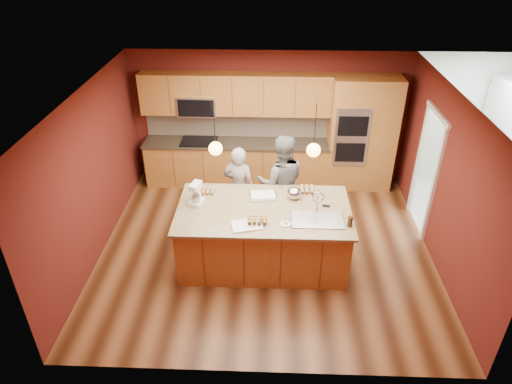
{
  "coord_description": "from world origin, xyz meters",
  "views": [
    {
      "loc": [
        0.07,
        -6.18,
        4.84
      ],
      "look_at": [
        -0.16,
        -0.1,
        1.16
      ],
      "focal_mm": 32.0,
      "sensor_mm": 36.0,
      "label": 1
    }
  ],
  "objects_px": {
    "island": "(264,234)",
    "mixing_bowl": "(294,193)",
    "stand_mixer": "(196,195)",
    "person_right": "(281,183)",
    "person_left": "(239,187)"
  },
  "relations": [
    {
      "from": "island",
      "to": "person_right",
      "type": "height_order",
      "value": "person_right"
    },
    {
      "from": "island",
      "to": "person_left",
      "type": "bearing_deg",
      "value": 115.04
    },
    {
      "from": "island",
      "to": "mixing_bowl",
      "type": "xyz_separation_m",
      "value": [
        0.46,
        0.33,
        0.58
      ]
    },
    {
      "from": "island",
      "to": "mixing_bowl",
      "type": "relative_size",
      "value": 11.42
    },
    {
      "from": "stand_mixer",
      "to": "person_left",
      "type": "bearing_deg",
      "value": 72.57
    },
    {
      "from": "island",
      "to": "mixing_bowl",
      "type": "distance_m",
      "value": 0.81
    },
    {
      "from": "island",
      "to": "person_right",
      "type": "distance_m",
      "value": 1.1
    },
    {
      "from": "island",
      "to": "stand_mixer",
      "type": "xyz_separation_m",
      "value": [
        -1.07,
        0.13,
        0.64
      ]
    },
    {
      "from": "mixing_bowl",
      "to": "person_right",
      "type": "bearing_deg",
      "value": 106.48
    },
    {
      "from": "person_left",
      "to": "mixing_bowl",
      "type": "height_order",
      "value": "person_left"
    },
    {
      "from": "person_left",
      "to": "stand_mixer",
      "type": "distance_m",
      "value": 1.12
    },
    {
      "from": "island",
      "to": "stand_mixer",
      "type": "height_order",
      "value": "island"
    },
    {
      "from": "person_right",
      "to": "stand_mixer",
      "type": "relative_size",
      "value": 4.95
    },
    {
      "from": "stand_mixer",
      "to": "mixing_bowl",
      "type": "xyz_separation_m",
      "value": [
        1.53,
        0.2,
        -0.06
      ]
    },
    {
      "from": "person_left",
      "to": "stand_mixer",
      "type": "xyz_separation_m",
      "value": [
        -0.6,
        -0.87,
        0.37
      ]
    }
  ]
}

